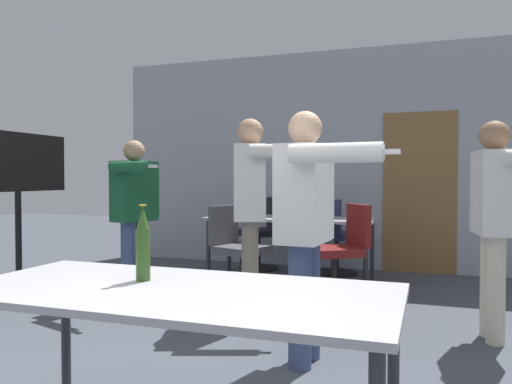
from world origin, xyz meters
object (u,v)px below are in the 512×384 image
office_chair_far_right (263,235)px  person_center_tall (252,198)px  beer_bottle (143,245)px  office_chair_side_rolled (341,255)px  person_near_casual (135,203)px  office_chair_mid_tucked (333,239)px  person_far_watching (495,209)px  tv_screen (18,192)px  person_left_plaid (307,214)px  drink_cup (321,213)px  office_chair_far_left (237,252)px

office_chair_far_right → person_center_tall: bearing=150.8°
beer_bottle → office_chair_side_rolled: bearing=83.0°
person_near_casual → office_chair_mid_tucked: person_near_casual is taller
person_far_watching → office_chair_far_right: (-2.55, 2.22, -0.53)m
person_far_watching → office_chair_mid_tucked: size_ratio=1.71×
tv_screen → person_center_tall: 2.33m
office_chair_mid_tucked → person_far_watching: bearing=-29.6°
office_chair_far_right → person_far_watching: bearing=-175.9°
office_chair_side_rolled → beer_bottle: (-0.37, -3.03, 0.46)m
office_chair_mid_tucked → person_center_tall: bearing=-76.3°
beer_bottle → person_center_tall: bearing=97.4°
person_left_plaid → office_chair_far_right: bearing=-153.2°
office_chair_far_right → office_chair_side_rolled: same height
office_chair_far_right → beer_bottle: (0.89, -4.37, 0.46)m
person_center_tall → person_near_casual: 1.35m
office_chair_mid_tucked → beer_bottle: (-0.06, -4.28, 0.46)m
tv_screen → person_center_tall: (2.31, 0.33, -0.03)m
person_left_plaid → office_chair_side_rolled: (-0.08, 1.79, -0.53)m
office_chair_mid_tucked → office_chair_side_rolled: office_chair_mid_tucked is taller
tv_screen → drink_cup: (2.60, 1.92, -0.26)m
tv_screen → office_chair_mid_tucked: bearing=-48.3°
office_chair_mid_tucked → office_chair_side_rolled: bearing=-52.6°
person_center_tall → office_chair_far_left: person_center_tall is taller
person_far_watching → office_chair_mid_tucked: 2.71m
beer_bottle → person_near_casual: bearing=123.5°
beer_bottle → drink_cup: 3.83m
person_left_plaid → beer_bottle: 1.32m
office_chair_far_right → drink_cup: (0.89, -0.55, 0.36)m
beer_bottle → drink_cup: beer_bottle is taller
office_chair_far_left → drink_cup: (0.74, 0.80, 0.39)m
person_near_casual → office_chair_far_right: size_ratio=1.68×
person_near_casual → drink_cup: 2.13m
office_chair_far_left → office_chair_side_rolled: size_ratio=0.96×
person_left_plaid → person_far_watching: bearing=130.8°
office_chair_far_right → drink_cup: bearing=-166.5°
person_far_watching → beer_bottle: bearing=-44.9°
office_chair_side_rolled → tv_screen: bearing=76.7°
office_chair_mid_tucked → person_left_plaid: bearing=-59.3°
office_chair_mid_tucked → office_chair_far_left: bearing=-99.3°
tv_screen → person_near_casual: tv_screen is taller
beer_bottle → office_chair_far_left: bearing=103.8°
tv_screen → drink_cup: bearing=-53.6°
tv_screen → office_chair_far_right: bearing=-34.7°
office_chair_far_right → office_chair_side_rolled: 1.84m
person_near_casual → office_chair_mid_tucked: 2.54m
office_chair_mid_tucked → drink_cup: 0.58m
person_left_plaid → office_chair_side_rolled: person_left_plaid is taller
office_chair_side_rolled → office_chair_far_left: bearing=56.1°
person_far_watching → person_left_plaid: size_ratio=0.99×
office_chair_far_left → office_chair_far_right: (-0.15, 1.35, 0.03)m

